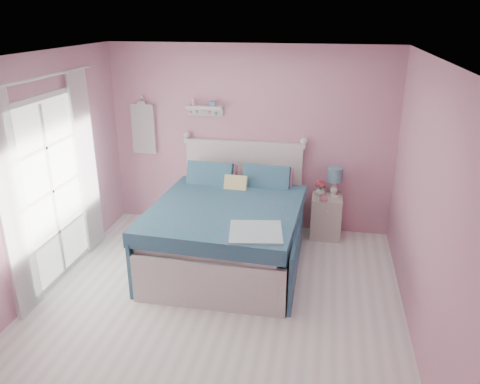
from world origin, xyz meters
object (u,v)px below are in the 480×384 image
(table_lamp, at_px, (335,177))
(vase, at_px, (320,191))
(teacup, at_px, (323,198))
(bed, at_px, (229,229))
(nightstand, at_px, (326,217))

(table_lamp, bearing_deg, vase, -178.00)
(table_lamp, relative_size, teacup, 3.72)
(bed, xyz_separation_m, vase, (1.10, 0.93, 0.25))
(nightstand, relative_size, teacup, 5.43)
(nightstand, height_order, table_lamp, table_lamp)
(bed, xyz_separation_m, table_lamp, (1.28, 0.94, 0.46))
(bed, relative_size, teacup, 20.54)
(table_lamp, bearing_deg, bed, -143.73)
(table_lamp, bearing_deg, teacup, -122.91)
(nightstand, bearing_deg, vase, 156.38)
(nightstand, xyz_separation_m, table_lamp, (0.08, 0.05, 0.58))
(table_lamp, height_order, vase, table_lamp)
(vase, bearing_deg, bed, -139.68)
(bed, distance_m, teacup, 1.38)
(teacup, bearing_deg, bed, -147.33)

